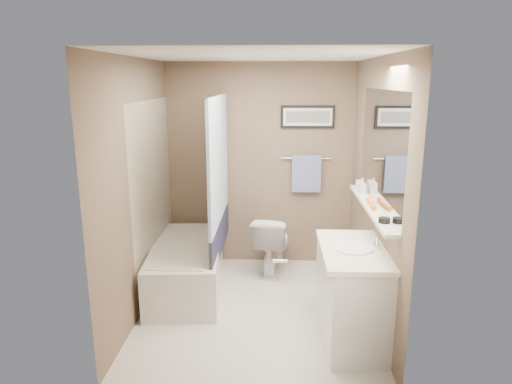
{
  "coord_description": "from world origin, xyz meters",
  "views": [
    {
      "loc": [
        0.18,
        -4.09,
        2.2
      ],
      "look_at": [
        0.0,
        0.15,
        1.15
      ],
      "focal_mm": 32.0,
      "sensor_mm": 36.0,
      "label": 1
    }
  ],
  "objects_px": {
    "bathtub": "(187,267)",
    "candle_bowl_near": "(384,220)",
    "hair_brush_back": "(370,202)",
    "vanity": "(352,297)",
    "hair_brush_front": "(373,205)",
    "toilet": "(272,243)",
    "glass_jar": "(360,185)",
    "soap_bottle": "(362,186)"
  },
  "relations": [
    {
      "from": "toilet",
      "to": "hair_brush_front",
      "type": "bearing_deg",
      "value": 137.65
    },
    {
      "from": "vanity",
      "to": "hair_brush_front",
      "type": "height_order",
      "value": "hair_brush_front"
    },
    {
      "from": "bathtub",
      "to": "vanity",
      "type": "distance_m",
      "value": 1.85
    },
    {
      "from": "bathtub",
      "to": "soap_bottle",
      "type": "distance_m",
      "value": 2.02
    },
    {
      "from": "bathtub",
      "to": "toilet",
      "type": "distance_m",
      "value": 1.05
    },
    {
      "from": "candle_bowl_near",
      "to": "hair_brush_back",
      "type": "height_order",
      "value": "hair_brush_back"
    },
    {
      "from": "bathtub",
      "to": "vanity",
      "type": "bearing_deg",
      "value": -34.22
    },
    {
      "from": "hair_brush_front",
      "to": "hair_brush_back",
      "type": "bearing_deg",
      "value": 90.0
    },
    {
      "from": "bathtub",
      "to": "glass_jar",
      "type": "xyz_separation_m",
      "value": [
        1.79,
        0.01,
        0.92
      ]
    },
    {
      "from": "vanity",
      "to": "soap_bottle",
      "type": "relative_size",
      "value": 5.94
    },
    {
      "from": "vanity",
      "to": "candle_bowl_near",
      "type": "xyz_separation_m",
      "value": [
        0.19,
        -0.15,
        0.73
      ]
    },
    {
      "from": "bathtub",
      "to": "candle_bowl_near",
      "type": "distance_m",
      "value": 2.26
    },
    {
      "from": "candle_bowl_near",
      "to": "glass_jar",
      "type": "bearing_deg",
      "value": 90.0
    },
    {
      "from": "bathtub",
      "to": "glass_jar",
      "type": "height_order",
      "value": "glass_jar"
    },
    {
      "from": "vanity",
      "to": "soap_bottle",
      "type": "xyz_separation_m",
      "value": [
        0.19,
        0.8,
        0.79
      ]
    },
    {
      "from": "toilet",
      "to": "vanity",
      "type": "xyz_separation_m",
      "value": [
        0.69,
        -1.42,
        0.05
      ]
    },
    {
      "from": "toilet",
      "to": "candle_bowl_near",
      "type": "relative_size",
      "value": 7.67
    },
    {
      "from": "soap_bottle",
      "to": "hair_brush_back",
      "type": "bearing_deg",
      "value": -90.0
    },
    {
      "from": "glass_jar",
      "to": "soap_bottle",
      "type": "height_order",
      "value": "soap_bottle"
    },
    {
      "from": "vanity",
      "to": "hair_brush_back",
      "type": "relative_size",
      "value": 4.09
    },
    {
      "from": "toilet",
      "to": "soap_bottle",
      "type": "distance_m",
      "value": 1.37
    },
    {
      "from": "toilet",
      "to": "hair_brush_front",
      "type": "relative_size",
      "value": 3.14
    },
    {
      "from": "hair_brush_back",
      "to": "soap_bottle",
      "type": "height_order",
      "value": "soap_bottle"
    },
    {
      "from": "hair_brush_back",
      "to": "soap_bottle",
      "type": "bearing_deg",
      "value": 90.0
    },
    {
      "from": "hair_brush_front",
      "to": "soap_bottle",
      "type": "relative_size",
      "value": 1.45
    },
    {
      "from": "bathtub",
      "to": "soap_bottle",
      "type": "xyz_separation_m",
      "value": [
        1.79,
        -0.12,
        0.94
      ]
    },
    {
      "from": "bathtub",
      "to": "candle_bowl_near",
      "type": "bearing_deg",
      "value": -35.31
    },
    {
      "from": "bathtub",
      "to": "hair_brush_front",
      "type": "xyz_separation_m",
      "value": [
        1.79,
        -0.64,
        0.89
      ]
    },
    {
      "from": "toilet",
      "to": "soap_bottle",
      "type": "bearing_deg",
      "value": 154.86
    },
    {
      "from": "bathtub",
      "to": "hair_brush_back",
      "type": "distance_m",
      "value": 2.06
    },
    {
      "from": "toilet",
      "to": "hair_brush_back",
      "type": "distance_m",
      "value": 1.57
    },
    {
      "from": "hair_brush_front",
      "to": "bathtub",
      "type": "bearing_deg",
      "value": 160.22
    },
    {
      "from": "bathtub",
      "to": "glass_jar",
      "type": "relative_size",
      "value": 15.0
    },
    {
      "from": "hair_brush_back",
      "to": "glass_jar",
      "type": "distance_m",
      "value": 0.55
    },
    {
      "from": "hair_brush_back",
      "to": "soap_bottle",
      "type": "xyz_separation_m",
      "value": [
        0.0,
        0.42,
        0.05
      ]
    },
    {
      "from": "toilet",
      "to": "hair_brush_back",
      "type": "bearing_deg",
      "value": 140.39
    },
    {
      "from": "toilet",
      "to": "vanity",
      "type": "distance_m",
      "value": 1.58
    },
    {
      "from": "glass_jar",
      "to": "soap_bottle",
      "type": "xyz_separation_m",
      "value": [
        0.0,
        -0.13,
        0.03
      ]
    },
    {
      "from": "candle_bowl_near",
      "to": "glass_jar",
      "type": "height_order",
      "value": "glass_jar"
    },
    {
      "from": "vanity",
      "to": "candle_bowl_near",
      "type": "distance_m",
      "value": 0.77
    },
    {
      "from": "bathtub",
      "to": "toilet",
      "type": "xyz_separation_m",
      "value": [
        0.91,
        0.51,
        0.1
      ]
    },
    {
      "from": "soap_bottle",
      "to": "vanity",
      "type": "bearing_deg",
      "value": -103.07
    }
  ]
}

